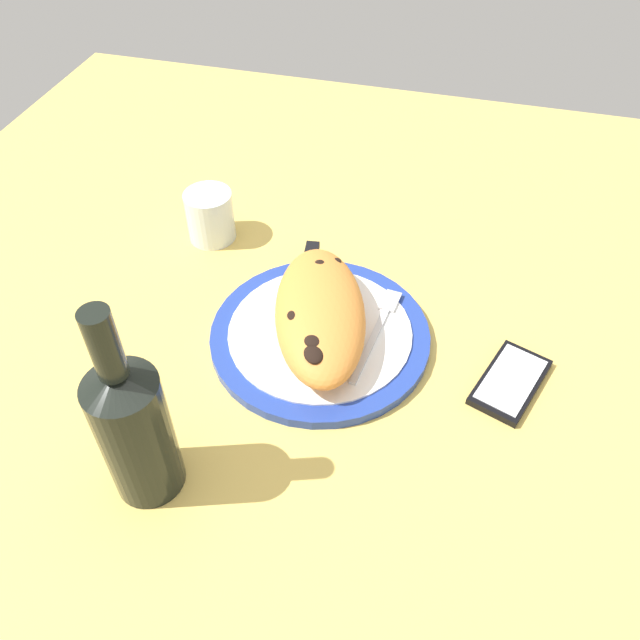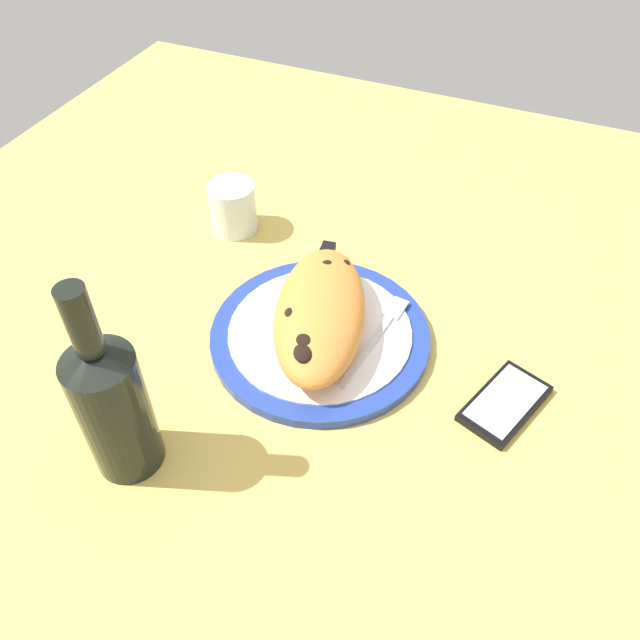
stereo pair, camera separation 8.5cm
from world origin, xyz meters
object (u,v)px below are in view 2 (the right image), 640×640
at_px(plate, 320,335).
at_px(wine_bottle, 112,404).
at_px(fork, 379,332).
at_px(water_glass, 233,210).
at_px(calzone, 319,316).
at_px(knife, 316,277).
at_px(smartphone, 505,403).

height_order(plate, wine_bottle, wine_bottle).
relative_size(fork, water_glass, 2.22).
relative_size(calzone, water_glass, 3.41).
height_order(fork, wine_bottle, wine_bottle).
bearing_deg(knife, water_glass, 65.53).
xyz_separation_m(plate, smartphone, (-0.01, -0.25, -0.00)).
relative_size(calzone, smartphone, 2.02).
xyz_separation_m(knife, wine_bottle, (-0.35, 0.08, 0.08)).
xyz_separation_m(plate, water_glass, (0.17, 0.22, 0.03)).
height_order(calzone, wine_bottle, wine_bottle).
bearing_deg(smartphone, wine_bottle, 122.40).
relative_size(plate, knife, 1.34).
xyz_separation_m(knife, smartphone, (-0.10, -0.30, -0.02)).
relative_size(calzone, fork, 1.53).
distance_m(plate, knife, 0.10).
distance_m(plate, smartphone, 0.25).
bearing_deg(water_glass, calzone, -128.42).
distance_m(water_glass, wine_bottle, 0.44).
bearing_deg(fork, wine_bottle, 144.19).
bearing_deg(smartphone, plate, 87.11).
height_order(calzone, water_glass, calzone).
xyz_separation_m(plate, wine_bottle, (-0.26, 0.13, 0.09)).
bearing_deg(knife, wine_bottle, 166.53).
xyz_separation_m(fork, wine_bottle, (-0.28, 0.20, 0.08)).
height_order(plate, fork, fork).
height_order(smartphone, wine_bottle, wine_bottle).
bearing_deg(calzone, water_glass, 51.58).
distance_m(smartphone, wine_bottle, 0.46).
bearing_deg(wine_bottle, fork, -35.81).
distance_m(plate, fork, 0.08).
xyz_separation_m(calzone, water_glass, (0.18, 0.22, -0.01)).
height_order(plate, smartphone, plate).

